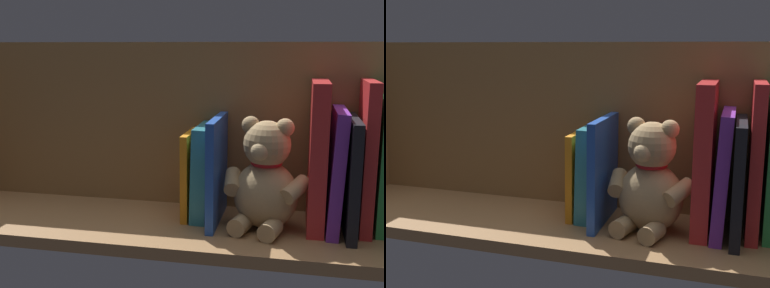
{
  "view_description": "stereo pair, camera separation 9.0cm",
  "coord_description": "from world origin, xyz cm",
  "views": [
    {
      "loc": [
        -18.78,
        86.6,
        32.49
      ],
      "look_at": [
        0.0,
        0.0,
        14.85
      ],
      "focal_mm": 46.54,
      "sensor_mm": 36.0,
      "label": 1
    },
    {
      "loc": [
        -27.49,
        84.24,
        32.49
      ],
      "look_at": [
        0.0,
        0.0,
        14.85
      ],
      "focal_mm": 46.54,
      "sensor_mm": 36.0,
      "label": 2
    }
  ],
  "objects": [
    {
      "name": "book_9",
      "position": [
        1.21,
        -4.01,
        8.2
      ],
      "size": [
        1.32,
        11.96,
        16.4
      ],
      "primitive_type": "cube",
      "color": "orange",
      "rests_on": "ground_plane"
    },
    {
      "name": "shelf_back_panel",
      "position": [
        0.0,
        -11.14,
        16.56
      ],
      "size": [
        107.48,
        1.5,
        33.12
      ],
      "primitive_type": "cube",
      "color": "olive",
      "rests_on": "ground_plane"
    },
    {
      "name": "ground_plane",
      "position": [
        0.0,
        0.0,
        -1.1
      ],
      "size": [
        107.48,
        26.77,
        2.2
      ],
      "primitive_type": "cube",
      "color": "#A87A4C"
    },
    {
      "name": "book_7",
      "position": [
        -4.37,
        -1.74,
        9.83
      ],
      "size": [
        1.48,
        16.5,
        19.65
      ],
      "primitive_type": "cube",
      "color": "blue",
      "rests_on": "ground_plane"
    },
    {
      "name": "book_3",
      "position": [
        -30.68,
        -3.38,
        13.29
      ],
      "size": [
        2.07,
        13.21,
        26.57
      ],
      "primitive_type": "cube",
      "color": "red",
      "rests_on": "ground_plane"
    },
    {
      "name": "book_5",
      "position": [
        -25.52,
        -2.38,
        10.8
      ],
      "size": [
        2.94,
        15.21,
        21.67
      ],
      "primitive_type": "cube",
      "rotation": [
        0.0,
        -0.04,
        0.0
      ],
      "color": "purple",
      "rests_on": "ground_plane"
    },
    {
      "name": "book_6",
      "position": [
        -22.34,
        -2.72,
        13.21
      ],
      "size": [
        2.94,
        14.52,
        26.42
      ],
      "primitive_type": "cube",
      "color": "red",
      "rests_on": "ground_plane"
    },
    {
      "name": "book_8",
      "position": [
        -1.54,
        -3.83,
        8.87
      ],
      "size": [
        3.34,
        12.31,
        17.81
      ],
      "primitive_type": "cube",
      "rotation": [
        0.0,
        -0.03,
        0.0
      ],
      "color": "teal",
      "rests_on": "ground_plane"
    },
    {
      "name": "teddy_bear",
      "position": [
        -13.45,
        0.09,
        8.87
      ],
      "size": [
        15.79,
        14.9,
        20.15
      ],
      "rotation": [
        0.0,
        0.0,
        -0.26
      ],
      "color": "tan",
      "rests_on": "ground_plane"
    },
    {
      "name": "book_4",
      "position": [
        -28.1,
        -1.57,
        10.14
      ],
      "size": [
        1.75,
        16.84,
        20.27
      ],
      "primitive_type": "cube",
      "color": "black",
      "rests_on": "ground_plane"
    }
  ]
}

